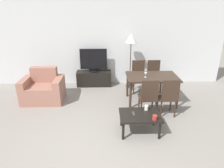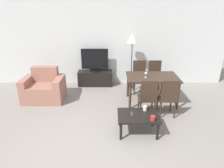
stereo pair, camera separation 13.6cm
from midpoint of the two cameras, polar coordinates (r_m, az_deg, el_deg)
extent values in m
plane|color=gray|center=(3.58, -4.03, -20.58)|extent=(18.00, 18.00, 0.00)
cube|color=silver|center=(6.33, -2.13, 12.01)|extent=(7.75, 0.06, 2.70)
cube|color=#9E6B5B|center=(5.63, -18.07, -2.25)|extent=(0.69, 0.73, 0.46)
cube|color=#9E6B5B|center=(5.72, -17.80, 2.82)|extent=(0.69, 0.20, 0.41)
cube|color=#9E6B5B|center=(5.75, -22.29, -1.36)|extent=(0.18, 0.73, 0.64)
cube|color=#9E6B5B|center=(5.48, -13.86, -1.44)|extent=(0.18, 0.73, 0.64)
cube|color=black|center=(6.38, -4.08, 1.65)|extent=(1.07, 0.38, 0.47)
cylinder|color=black|center=(6.30, -4.14, 3.78)|extent=(0.29, 0.29, 0.03)
cylinder|color=black|center=(6.28, -4.15, 4.13)|extent=(0.04, 0.04, 0.05)
cube|color=black|center=(6.19, -4.24, 7.14)|extent=(0.82, 0.04, 0.63)
cube|color=black|center=(6.17, -4.25, 7.09)|extent=(0.79, 0.01, 0.60)
cube|color=black|center=(4.01, 8.58, -8.94)|extent=(0.81, 0.59, 0.04)
cylinder|color=black|center=(3.88, 3.67, -13.37)|extent=(0.05, 0.05, 0.36)
cylinder|color=black|center=(3.99, 13.99, -13.02)|extent=(0.05, 0.05, 0.36)
cylinder|color=black|center=(4.28, 3.30, -9.71)|extent=(0.05, 0.05, 0.36)
cylinder|color=black|center=(4.38, 12.57, -9.51)|extent=(0.05, 0.05, 0.36)
cube|color=#38281E|center=(5.17, 12.30, 1.95)|extent=(1.29, 0.84, 0.04)
cylinder|color=#38281E|center=(4.89, 6.08, -3.45)|extent=(0.06, 0.06, 0.69)
cylinder|color=#38281E|center=(5.14, 19.15, -3.29)|extent=(0.06, 0.06, 0.69)
cylinder|color=#38281E|center=(5.54, 5.36, -0.31)|extent=(0.06, 0.06, 0.69)
cylinder|color=#38281E|center=(5.77, 16.98, -0.30)|extent=(0.06, 0.06, 0.69)
cube|color=#38281E|center=(4.64, 10.89, -3.97)|extent=(0.40, 0.40, 0.04)
cylinder|color=#38281E|center=(4.86, 8.48, -5.55)|extent=(0.04, 0.04, 0.41)
cylinder|color=#38281E|center=(4.92, 12.24, -5.49)|extent=(0.04, 0.04, 0.41)
cylinder|color=#38281E|center=(4.58, 9.04, -7.40)|extent=(0.04, 0.04, 0.41)
cylinder|color=#38281E|center=(4.64, 13.03, -7.30)|extent=(0.04, 0.04, 0.41)
cube|color=#38281E|center=(4.38, 11.53, -2.00)|extent=(0.37, 0.04, 0.47)
cube|color=#38281E|center=(5.91, 12.99, 1.51)|extent=(0.40, 0.40, 0.04)
cylinder|color=#38281E|center=(5.81, 11.58, -1.10)|extent=(0.04, 0.04, 0.41)
cylinder|color=#38281E|center=(5.88, 14.67, -1.09)|extent=(0.04, 0.04, 0.41)
cylinder|color=#38281E|center=(6.10, 11.01, 0.07)|extent=(0.04, 0.04, 0.41)
cylinder|color=#38281E|center=(6.17, 13.97, 0.07)|extent=(0.04, 0.04, 0.41)
cube|color=#38281E|center=(6.00, 12.83, 4.39)|extent=(0.37, 0.04, 0.47)
cube|color=#38281E|center=(4.75, 16.24, -3.89)|extent=(0.40, 0.40, 0.04)
cylinder|color=#38281E|center=(4.94, 13.68, -5.46)|extent=(0.04, 0.04, 0.41)
cylinder|color=#38281E|center=(5.03, 17.28, -5.37)|extent=(0.04, 0.04, 0.41)
cylinder|color=#38281E|center=(4.67, 14.55, -7.26)|extent=(0.04, 0.04, 0.41)
cylinder|color=#38281E|center=(4.76, 18.36, -7.12)|extent=(0.04, 0.04, 0.41)
cube|color=#38281E|center=(4.49, 17.18, -1.96)|extent=(0.37, 0.04, 0.47)
cube|color=#38281E|center=(5.83, 8.66, 1.54)|extent=(0.40, 0.40, 0.04)
cylinder|color=#38281E|center=(5.73, 7.16, -1.11)|extent=(0.04, 0.04, 0.41)
cylinder|color=#38281E|center=(5.78, 10.35, -1.10)|extent=(0.04, 0.04, 0.41)
cylinder|color=#38281E|center=(6.03, 6.81, 0.08)|extent=(0.04, 0.04, 0.41)
cylinder|color=#38281E|center=(6.08, 9.84, 0.07)|extent=(0.04, 0.04, 0.41)
cube|color=#38281E|center=(5.92, 8.55, 4.45)|extent=(0.37, 0.04, 0.47)
cylinder|color=black|center=(6.36, 6.05, -0.62)|extent=(0.24, 0.24, 0.02)
cylinder|color=black|center=(6.13, 6.30, 5.37)|extent=(0.02, 0.02, 1.36)
cone|color=white|center=(5.96, 6.62, 12.89)|extent=(0.33, 0.33, 0.27)
cube|color=#38383D|center=(3.99, 6.73, -8.53)|extent=(0.04, 0.15, 0.02)
cylinder|color=white|center=(4.15, 10.43, -6.83)|extent=(0.08, 0.08, 0.10)
cylinder|color=maroon|center=(3.84, 12.64, -9.54)|extent=(0.09, 0.09, 0.09)
cylinder|color=silver|center=(5.04, 10.44, 1.85)|extent=(0.06, 0.06, 0.01)
cylinder|color=silver|center=(5.02, 10.47, 2.27)|extent=(0.01, 0.01, 0.07)
sphere|color=silver|center=(5.00, 10.52, 3.01)|extent=(0.07, 0.07, 0.07)
camera|label=1|loc=(0.07, -89.18, 0.32)|focal=32.00mm
camera|label=2|loc=(0.07, 90.82, -0.32)|focal=32.00mm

